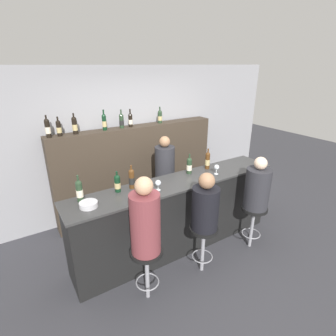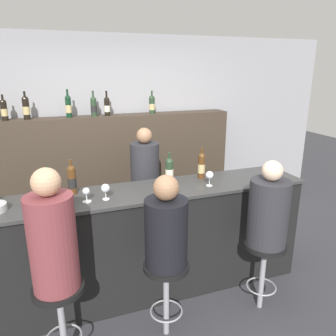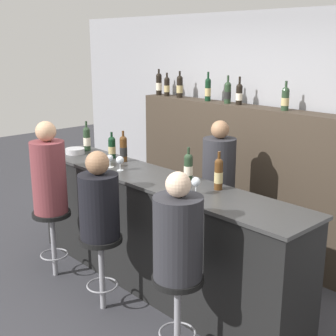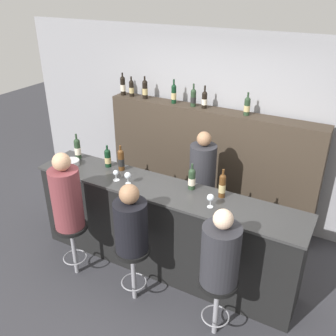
{
  "view_description": "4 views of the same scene",
  "coord_description": "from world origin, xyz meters",
  "px_view_note": "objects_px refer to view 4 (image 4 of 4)",
  "views": [
    {
      "loc": [
        -1.91,
        -2.46,
        2.61
      ],
      "look_at": [
        -0.21,
        0.22,
        1.35
      ],
      "focal_mm": 28.0,
      "sensor_mm": 36.0,
      "label": 1
    },
    {
      "loc": [
        -0.79,
        -2.48,
        2.18
      ],
      "look_at": [
        0.19,
        0.2,
        1.31
      ],
      "focal_mm": 35.0,
      "sensor_mm": 36.0,
      "label": 2
    },
    {
      "loc": [
        3.06,
        -2.41,
        2.29
      ],
      "look_at": [
        0.13,
        0.32,
        1.19
      ],
      "focal_mm": 50.0,
      "sensor_mm": 36.0,
      "label": 3
    },
    {
      "loc": [
        1.77,
        -2.81,
        3.16
      ],
      "look_at": [
        0.07,
        0.27,
        1.36
      ],
      "focal_mm": 40.0,
      "sensor_mm": 36.0,
      "label": 4
    }
  ],
  "objects_px": {
    "wine_bottle_counter_0": "(78,148)",
    "wine_glass_1": "(128,176)",
    "wine_bottle_backbar_4": "(193,97)",
    "metal_bowl": "(71,162)",
    "bar_stool_left": "(72,236)",
    "guest_seated_middle": "(131,223)",
    "wine_bottle_counter_2": "(121,160)",
    "wine_bottle_counter_4": "(222,185)",
    "wine_bottle_counter_3": "(192,179)",
    "wine_bottle_backbar_1": "(132,88)",
    "wine_bottle_backbar_0": "(123,85)",
    "guest_seated_left": "(66,196)",
    "wine_bottle_counter_1": "(108,158)",
    "wine_glass_0": "(116,173)",
    "wine_bottle_backbar_3": "(174,94)",
    "guest_seated_right": "(220,253)",
    "bar_stool_middle": "(133,260)",
    "bartender": "(201,194)",
    "wine_bottle_backbar_2": "(145,89)",
    "wine_bottle_backbar_5": "(204,99)",
    "bar_stool_right": "(217,293)",
    "wine_bottle_backbar_6": "(247,106)",
    "wine_glass_2": "(211,198)"
  },
  "relations": [
    {
      "from": "guest_seated_middle",
      "to": "bartender",
      "type": "height_order",
      "value": "bartender"
    },
    {
      "from": "bar_stool_right",
      "to": "bartender",
      "type": "bearing_deg",
      "value": 120.28
    },
    {
      "from": "wine_bottle_backbar_0",
      "to": "metal_bowl",
      "type": "relative_size",
      "value": 1.56
    },
    {
      "from": "guest_seated_middle",
      "to": "bar_stool_left",
      "type": "bearing_deg",
      "value": 180.0
    },
    {
      "from": "wine_bottle_counter_2",
      "to": "bar_stool_middle",
      "type": "xyz_separation_m",
      "value": [
        0.63,
        -0.75,
        -0.7
      ]
    },
    {
      "from": "guest_seated_left",
      "to": "guest_seated_middle",
      "type": "xyz_separation_m",
      "value": [
        0.83,
        0.0,
        -0.07
      ]
    },
    {
      "from": "wine_bottle_counter_2",
      "to": "wine_bottle_counter_4",
      "type": "xyz_separation_m",
      "value": [
        1.28,
        0.0,
        0.0
      ]
    },
    {
      "from": "wine_bottle_counter_2",
      "to": "guest_seated_left",
      "type": "xyz_separation_m",
      "value": [
        -0.2,
        -0.75,
        -0.16
      ]
    },
    {
      "from": "wine_bottle_backbar_0",
      "to": "bartender",
      "type": "bearing_deg",
      "value": -21.72
    },
    {
      "from": "wine_bottle_counter_2",
      "to": "wine_bottle_counter_1",
      "type": "bearing_deg",
      "value": 180.0
    },
    {
      "from": "wine_bottle_counter_4",
      "to": "guest_seated_middle",
      "type": "height_order",
      "value": "guest_seated_middle"
    },
    {
      "from": "wine_bottle_backbar_4",
      "to": "metal_bowl",
      "type": "bearing_deg",
      "value": -127.07
    },
    {
      "from": "bar_stool_left",
      "to": "guest_seated_middle",
      "type": "distance_m",
      "value": 0.95
    },
    {
      "from": "wine_bottle_counter_3",
      "to": "bar_stool_middle",
      "type": "xyz_separation_m",
      "value": [
        -0.3,
        -0.75,
        -0.69
      ]
    },
    {
      "from": "wine_bottle_counter_1",
      "to": "wine_bottle_backbar_4",
      "type": "distance_m",
      "value": 1.4
    },
    {
      "from": "wine_bottle_counter_3",
      "to": "guest_seated_left",
      "type": "bearing_deg",
      "value": -146.56
    },
    {
      "from": "wine_bottle_backbar_6",
      "to": "wine_glass_0",
      "type": "relative_size",
      "value": 2.28
    },
    {
      "from": "wine_bottle_backbar_1",
      "to": "bartender",
      "type": "height_order",
      "value": "wine_bottle_backbar_1"
    },
    {
      "from": "wine_bottle_backbar_3",
      "to": "wine_glass_0",
      "type": "distance_m",
      "value": 1.51
    },
    {
      "from": "guest_seated_middle",
      "to": "wine_bottle_counter_3",
      "type": "bearing_deg",
      "value": 67.92
    },
    {
      "from": "wine_bottle_backbar_3",
      "to": "guest_seated_right",
      "type": "relative_size",
      "value": 0.42
    },
    {
      "from": "wine_bottle_counter_3",
      "to": "wine_bottle_backbar_1",
      "type": "height_order",
      "value": "wine_bottle_backbar_1"
    },
    {
      "from": "wine_bottle_backbar_6",
      "to": "wine_bottle_counter_1",
      "type": "bearing_deg",
      "value": -138.75
    },
    {
      "from": "wine_bottle_counter_4",
      "to": "metal_bowl",
      "type": "height_order",
      "value": "wine_bottle_counter_4"
    },
    {
      "from": "wine_bottle_counter_1",
      "to": "wine_bottle_backbar_0",
      "type": "distance_m",
      "value": 1.39
    },
    {
      "from": "wine_bottle_counter_1",
      "to": "wine_bottle_backbar_3",
      "type": "xyz_separation_m",
      "value": [
        0.29,
        1.15,
        0.55
      ]
    },
    {
      "from": "wine_bottle_counter_3",
      "to": "guest_seated_right",
      "type": "relative_size",
      "value": 0.39
    },
    {
      "from": "wine_bottle_backbar_3",
      "to": "guest_seated_right",
      "type": "xyz_separation_m",
      "value": [
        1.48,
        -1.9,
        -0.75
      ]
    },
    {
      "from": "wine_bottle_backbar_1",
      "to": "wine_glass_0",
      "type": "height_order",
      "value": "wine_bottle_backbar_1"
    },
    {
      "from": "wine_bottle_counter_4",
      "to": "wine_bottle_backbar_2",
      "type": "height_order",
      "value": "wine_bottle_backbar_2"
    },
    {
      "from": "wine_bottle_backbar_0",
      "to": "guest_seated_left",
      "type": "relative_size",
      "value": 0.36
    },
    {
      "from": "wine_bottle_backbar_4",
      "to": "bartender",
      "type": "relative_size",
      "value": 0.19
    },
    {
      "from": "wine_bottle_backbar_1",
      "to": "guest_seated_middle",
      "type": "distance_m",
      "value": 2.38
    },
    {
      "from": "wine_bottle_counter_3",
      "to": "wine_bottle_counter_4",
      "type": "relative_size",
      "value": 0.94
    },
    {
      "from": "wine_bottle_backbar_1",
      "to": "wine_bottle_backbar_4",
      "type": "bearing_deg",
      "value": 0.0
    },
    {
      "from": "wine_bottle_counter_2",
      "to": "wine_bottle_backbar_4",
      "type": "distance_m",
      "value": 1.32
    },
    {
      "from": "wine_bottle_counter_3",
      "to": "guest_seated_left",
      "type": "height_order",
      "value": "guest_seated_left"
    },
    {
      "from": "wine_bottle_counter_1",
      "to": "wine_bottle_backbar_6",
      "type": "xyz_separation_m",
      "value": [
        1.32,
        1.15,
        0.53
      ]
    },
    {
      "from": "wine_bottle_counter_1",
      "to": "wine_bottle_backbar_6",
      "type": "height_order",
      "value": "wine_bottle_backbar_6"
    },
    {
      "from": "wine_glass_0",
      "to": "metal_bowl",
      "type": "relative_size",
      "value": 0.61
    },
    {
      "from": "wine_bottle_counter_4",
      "to": "metal_bowl",
      "type": "distance_m",
      "value": 1.92
    },
    {
      "from": "wine_bottle_counter_0",
      "to": "wine_bottle_backbar_0",
      "type": "bearing_deg",
      "value": 93.8
    },
    {
      "from": "wine_bottle_backbar_0",
      "to": "wine_glass_2",
      "type": "xyz_separation_m",
      "value": [
        2.0,
        -1.39,
        -0.56
      ]
    },
    {
      "from": "wine_bottle_backbar_5",
      "to": "wine_glass_0",
      "type": "bearing_deg",
      "value": -107.88
    },
    {
      "from": "guest_seated_middle",
      "to": "guest_seated_right",
      "type": "bearing_deg",
      "value": 0.0
    },
    {
      "from": "wine_bottle_counter_0",
      "to": "wine_bottle_counter_2",
      "type": "xyz_separation_m",
      "value": [
        0.67,
        -0.0,
        -0.0
      ]
    },
    {
      "from": "wine_bottle_counter_0",
      "to": "wine_glass_1",
      "type": "relative_size",
      "value": 2.38
    },
    {
      "from": "wine_bottle_backbar_4",
      "to": "wine_bottle_backbar_2",
      "type": "bearing_deg",
      "value": 180.0
    },
    {
      "from": "wine_bottle_counter_0",
      "to": "bar_stool_middle",
      "type": "bearing_deg",
      "value": -29.92
    },
    {
      "from": "wine_glass_2",
      "to": "guest_seated_right",
      "type": "distance_m",
      "value": 0.63
    }
  ]
}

